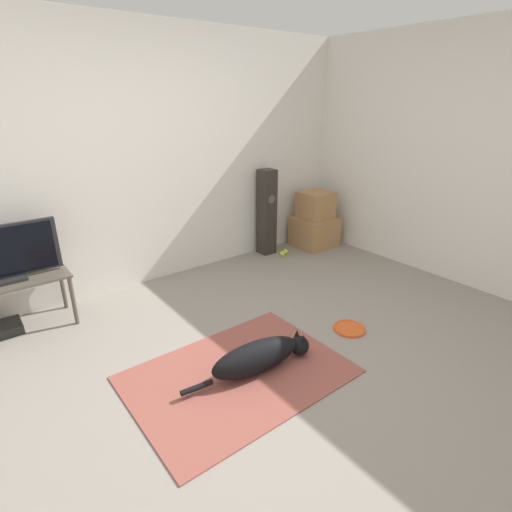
{
  "coord_description": "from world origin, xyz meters",
  "views": [
    {
      "loc": [
        -1.54,
        -1.76,
        1.86
      ],
      "look_at": [
        0.63,
        1.03,
        0.45
      ],
      "focal_mm": 28.0,
      "sensor_mm": 36.0,
      "label": 1
    }
  ],
  "objects_px": {
    "cardboard_box_lower": "(314,231)",
    "frisbee": "(350,328)",
    "tennis_ball_by_boxes": "(283,254)",
    "dog": "(260,356)",
    "tv_stand": "(7,288)",
    "game_console": "(1,330)",
    "tennis_ball_near_speaker": "(285,252)",
    "cardboard_box_upper": "(316,205)",
    "floor_speaker": "(267,213)"
  },
  "relations": [
    {
      "from": "tennis_ball_near_speaker",
      "to": "game_console",
      "type": "distance_m",
      "value": 3.13
    },
    {
      "from": "dog",
      "to": "game_console",
      "type": "height_order",
      "value": "dog"
    },
    {
      "from": "cardboard_box_lower",
      "to": "game_console",
      "type": "relative_size",
      "value": 1.59
    },
    {
      "from": "dog",
      "to": "tennis_ball_by_boxes",
      "type": "relative_size",
      "value": 15.72
    },
    {
      "from": "frisbee",
      "to": "tennis_ball_near_speaker",
      "type": "xyz_separation_m",
      "value": [
        0.75,
        1.67,
        0.02
      ]
    },
    {
      "from": "cardboard_box_lower",
      "to": "tv_stand",
      "type": "distance_m",
      "value": 3.53
    },
    {
      "from": "frisbee",
      "to": "floor_speaker",
      "type": "relative_size",
      "value": 0.26
    },
    {
      "from": "cardboard_box_lower",
      "to": "tv_stand",
      "type": "xyz_separation_m",
      "value": [
        -3.53,
        0.05,
        0.21
      ]
    },
    {
      "from": "frisbee",
      "to": "floor_speaker",
      "type": "height_order",
      "value": "floor_speaker"
    },
    {
      "from": "cardboard_box_lower",
      "to": "floor_speaker",
      "type": "height_order",
      "value": "floor_speaker"
    },
    {
      "from": "tv_stand",
      "to": "tennis_ball_near_speaker",
      "type": "bearing_deg",
      "value": -1.13
    },
    {
      "from": "frisbee",
      "to": "cardboard_box_upper",
      "type": "distance_m",
      "value": 2.16
    },
    {
      "from": "frisbee",
      "to": "tennis_ball_by_boxes",
      "type": "bearing_deg",
      "value": 67.48
    },
    {
      "from": "tennis_ball_by_boxes",
      "to": "tennis_ball_near_speaker",
      "type": "distance_m",
      "value": 0.08
    },
    {
      "from": "frisbee",
      "to": "game_console",
      "type": "relative_size",
      "value": 0.85
    },
    {
      "from": "frisbee",
      "to": "cardboard_box_upper",
      "type": "height_order",
      "value": "cardboard_box_upper"
    },
    {
      "from": "tv_stand",
      "to": "tennis_ball_near_speaker",
      "type": "xyz_separation_m",
      "value": [
        3.01,
        -0.06,
        -0.37
      ]
    },
    {
      "from": "cardboard_box_lower",
      "to": "floor_speaker",
      "type": "bearing_deg",
      "value": 164.66
    },
    {
      "from": "frisbee",
      "to": "cardboard_box_lower",
      "type": "bearing_deg",
      "value": 52.83
    },
    {
      "from": "dog",
      "to": "cardboard_box_upper",
      "type": "relative_size",
      "value": 2.66
    },
    {
      "from": "frisbee",
      "to": "tv_stand",
      "type": "relative_size",
      "value": 0.29
    },
    {
      "from": "dog",
      "to": "game_console",
      "type": "bearing_deg",
      "value": 129.44
    },
    {
      "from": "frisbee",
      "to": "tennis_ball_by_boxes",
      "type": "distance_m",
      "value": 1.77
    },
    {
      "from": "floor_speaker",
      "to": "dog",
      "type": "bearing_deg",
      "value": -130.38
    },
    {
      "from": "tennis_ball_by_boxes",
      "to": "tennis_ball_near_speaker",
      "type": "xyz_separation_m",
      "value": [
        0.07,
        0.03,
        0.0
      ]
    },
    {
      "from": "dog",
      "to": "tennis_ball_by_boxes",
      "type": "distance_m",
      "value": 2.28
    },
    {
      "from": "tv_stand",
      "to": "tennis_ball_near_speaker",
      "type": "height_order",
      "value": "tv_stand"
    },
    {
      "from": "floor_speaker",
      "to": "frisbee",
      "type": "bearing_deg",
      "value": -107.82
    },
    {
      "from": "cardboard_box_upper",
      "to": "tennis_ball_near_speaker",
      "type": "bearing_deg",
      "value": 179.48
    },
    {
      "from": "cardboard_box_lower",
      "to": "cardboard_box_upper",
      "type": "relative_size",
      "value": 1.31
    },
    {
      "from": "cardboard_box_upper",
      "to": "tv_stand",
      "type": "relative_size",
      "value": 0.42
    },
    {
      "from": "frisbee",
      "to": "cardboard_box_lower",
      "type": "xyz_separation_m",
      "value": [
        1.27,
        1.68,
        0.18
      ]
    },
    {
      "from": "cardboard_box_lower",
      "to": "tennis_ball_near_speaker",
      "type": "distance_m",
      "value": 0.54
    },
    {
      "from": "floor_speaker",
      "to": "tv_stand",
      "type": "height_order",
      "value": "floor_speaker"
    },
    {
      "from": "cardboard_box_upper",
      "to": "floor_speaker",
      "type": "relative_size",
      "value": 0.37
    },
    {
      "from": "floor_speaker",
      "to": "tennis_ball_near_speaker",
      "type": "distance_m",
      "value": 0.56
    },
    {
      "from": "cardboard_box_lower",
      "to": "tennis_ball_by_boxes",
      "type": "distance_m",
      "value": 0.62
    },
    {
      "from": "dog",
      "to": "game_console",
      "type": "xyz_separation_m",
      "value": [
        -1.42,
        1.73,
        -0.09
      ]
    },
    {
      "from": "frisbee",
      "to": "cardboard_box_lower",
      "type": "distance_m",
      "value": 2.11
    },
    {
      "from": "tennis_ball_near_speaker",
      "to": "cardboard_box_upper",
      "type": "bearing_deg",
      "value": -0.52
    },
    {
      "from": "tennis_ball_near_speaker",
      "to": "game_console",
      "type": "relative_size",
      "value": 0.21
    },
    {
      "from": "cardboard_box_lower",
      "to": "frisbee",
      "type": "bearing_deg",
      "value": -127.17
    },
    {
      "from": "tennis_ball_by_boxes",
      "to": "game_console",
      "type": "bearing_deg",
      "value": 177.59
    },
    {
      "from": "dog",
      "to": "game_console",
      "type": "distance_m",
      "value": 2.24
    },
    {
      "from": "game_console",
      "to": "dog",
      "type": "bearing_deg",
      "value": -50.56
    },
    {
      "from": "tennis_ball_near_speaker",
      "to": "frisbee",
      "type": "bearing_deg",
      "value": -114.32
    },
    {
      "from": "cardboard_box_lower",
      "to": "floor_speaker",
      "type": "relative_size",
      "value": 0.48
    },
    {
      "from": "tennis_ball_by_boxes",
      "to": "game_console",
      "type": "distance_m",
      "value": 3.05
    },
    {
      "from": "tennis_ball_by_boxes",
      "to": "floor_speaker",
      "type": "bearing_deg",
      "value": 109.83
    },
    {
      "from": "cardboard_box_lower",
      "to": "game_console",
      "type": "xyz_separation_m",
      "value": [
        -3.64,
        0.09,
        -0.16
      ]
    }
  ]
}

